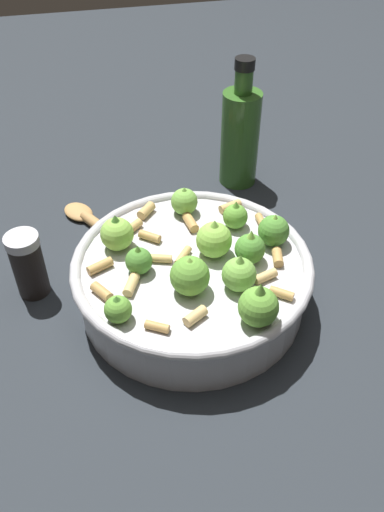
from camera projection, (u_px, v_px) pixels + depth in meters
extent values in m
plane|color=#23282D|center=(192.00, 299.00, 0.66)|extent=(2.40, 2.40, 0.00)
cylinder|color=#B7B7BC|center=(192.00, 282.00, 0.64)|extent=(0.27, 0.27, 0.06)
torus|color=#B7B7BC|center=(192.00, 262.00, 0.62)|extent=(0.28, 0.28, 0.01)
sphere|color=#4C8933|center=(250.00, 249.00, 0.61)|extent=(0.04, 0.04, 0.04)
cone|color=#8CC64C|center=(251.00, 236.00, 0.59)|extent=(0.02, 0.02, 0.02)
sphere|color=#609E38|center=(258.00, 307.00, 0.53)|extent=(0.04, 0.04, 0.04)
cone|color=#609E38|center=(260.00, 291.00, 0.52)|extent=(0.02, 0.02, 0.02)
sphere|color=#75B247|center=(184.00, 202.00, 0.68)|extent=(0.03, 0.03, 0.03)
cone|color=#75B247|center=(184.00, 191.00, 0.67)|extent=(0.02, 0.02, 0.01)
sphere|color=#4C8933|center=(139.00, 260.00, 0.59)|extent=(0.03, 0.03, 0.03)
cone|color=#609E38|center=(138.00, 250.00, 0.58)|extent=(0.01, 0.01, 0.01)
sphere|color=#609E38|center=(190.00, 276.00, 0.57)|extent=(0.04, 0.04, 0.04)
cone|color=#8CC64C|center=(190.00, 262.00, 0.55)|extent=(0.02, 0.02, 0.01)
sphere|color=#8CC64C|center=(214.00, 240.00, 0.61)|extent=(0.04, 0.04, 0.04)
cone|color=#8CC64C|center=(215.00, 226.00, 0.60)|extent=(0.02, 0.02, 0.02)
sphere|color=#4C8933|center=(274.00, 231.00, 0.63)|extent=(0.04, 0.04, 0.04)
cone|color=#8CC64C|center=(275.00, 219.00, 0.62)|extent=(0.01, 0.01, 0.01)
sphere|color=#8CC64C|center=(117.00, 234.00, 0.62)|extent=(0.04, 0.04, 0.04)
cone|color=#4C8933|center=(115.00, 221.00, 0.61)|extent=(0.02, 0.02, 0.02)
sphere|color=#75B247|center=(239.00, 274.00, 0.57)|extent=(0.04, 0.04, 0.04)
cone|color=#75B247|center=(240.00, 261.00, 0.56)|extent=(0.02, 0.02, 0.02)
sphere|color=#609E38|center=(118.00, 309.00, 0.54)|extent=(0.03, 0.03, 0.03)
cone|color=#4C8933|center=(117.00, 300.00, 0.53)|extent=(0.02, 0.02, 0.01)
sphere|color=#609E38|center=(235.00, 216.00, 0.66)|extent=(0.03, 0.03, 0.03)
cone|color=#609E38|center=(236.00, 206.00, 0.65)|extent=(0.02, 0.02, 0.01)
cylinder|color=tan|center=(102.00, 292.00, 0.57)|extent=(0.03, 0.02, 0.01)
cylinder|color=tan|center=(211.00, 232.00, 0.65)|extent=(0.03, 0.02, 0.01)
cylinder|color=tan|center=(150.00, 236.00, 0.64)|extent=(0.03, 0.03, 0.01)
cylinder|color=tan|center=(190.00, 222.00, 0.66)|extent=(0.03, 0.02, 0.01)
cylinder|color=tan|center=(278.00, 257.00, 0.61)|extent=(0.03, 0.02, 0.01)
cylinder|color=tan|center=(230.00, 207.00, 0.69)|extent=(0.02, 0.03, 0.01)
cylinder|color=tan|center=(146.00, 211.00, 0.68)|extent=(0.03, 0.03, 0.01)
cylinder|color=tan|center=(161.00, 258.00, 0.61)|extent=(0.02, 0.03, 0.01)
cylinder|color=tan|center=(265.00, 276.00, 0.59)|extent=(0.02, 0.03, 0.01)
cylinder|color=tan|center=(131.00, 285.00, 0.58)|extent=(0.03, 0.02, 0.01)
cylinder|color=tan|center=(262.00, 222.00, 0.67)|extent=(0.03, 0.01, 0.01)
cylinder|color=tan|center=(133.00, 227.00, 0.66)|extent=(0.03, 0.03, 0.01)
cylinder|color=tan|center=(183.00, 256.00, 0.62)|extent=(0.03, 0.03, 0.01)
cylinder|color=tan|center=(195.00, 316.00, 0.54)|extent=(0.02, 0.03, 0.01)
cylinder|color=tan|center=(282.00, 293.00, 0.57)|extent=(0.02, 0.03, 0.01)
cylinder|color=tan|center=(100.00, 266.00, 0.60)|extent=(0.02, 0.03, 0.01)
cylinder|color=tan|center=(157.00, 327.00, 0.54)|extent=(0.02, 0.03, 0.01)
cylinder|color=black|center=(29.00, 268.00, 0.64)|extent=(0.04, 0.04, 0.08)
cylinder|color=silver|center=(22.00, 241.00, 0.61)|extent=(0.04, 0.04, 0.01)
cylinder|color=#336023|center=(240.00, 139.00, 0.81)|extent=(0.06, 0.06, 0.15)
cylinder|color=#336023|center=(244.00, 81.00, 0.75)|extent=(0.03, 0.03, 0.04)
cylinder|color=black|center=(245.00, 64.00, 0.73)|extent=(0.03, 0.03, 0.02)
cylinder|color=#B2844C|center=(124.00, 244.00, 0.72)|extent=(0.17, 0.11, 0.02)
ellipsoid|color=#B2844C|center=(78.00, 212.00, 0.78)|extent=(0.06, 0.06, 0.01)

